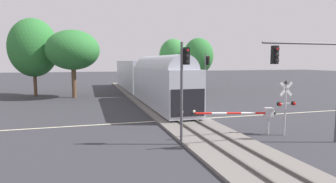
% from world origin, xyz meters
% --- Properties ---
extents(ground_plane, '(220.00, 220.00, 0.00)m').
position_xyz_m(ground_plane, '(0.00, 0.00, 0.00)').
color(ground_plane, '#333338').
extents(road_centre_stripe, '(44.00, 0.20, 0.01)m').
position_xyz_m(road_centre_stripe, '(0.00, 0.00, 0.00)').
color(road_centre_stripe, beige).
rests_on(road_centre_stripe, ground).
extents(railway_track, '(4.40, 80.00, 0.32)m').
position_xyz_m(railway_track, '(0.00, 0.00, 0.10)').
color(railway_track, slate).
rests_on(railway_track, ground).
extents(commuter_train, '(3.04, 37.69, 5.16)m').
position_xyz_m(commuter_train, '(0.00, 15.65, 2.79)').
color(commuter_train, '#B2B7C1').
rests_on(commuter_train, railway_track).
extents(crossing_gate_near, '(5.82, 0.40, 1.80)m').
position_xyz_m(crossing_gate_near, '(3.54, -6.07, 1.42)').
color(crossing_gate_near, '#B7B7BC').
rests_on(crossing_gate_near, ground).
extents(crossing_signal_mast, '(1.36, 0.44, 3.67)m').
position_xyz_m(crossing_signal_mast, '(5.05, -6.64, 2.25)').
color(crossing_signal_mast, '#B2B2B7').
rests_on(crossing_signal_mast, ground).
extents(traffic_signal_near_right, '(5.80, 0.38, 6.16)m').
position_xyz_m(traffic_signal_near_right, '(5.41, -8.90, 4.69)').
color(traffic_signal_near_right, '#4C4C51').
rests_on(traffic_signal_near_right, ground).
extents(traffic_signal_median, '(0.53, 0.38, 6.01)m').
position_xyz_m(traffic_signal_median, '(-2.08, -6.72, 4.01)').
color(traffic_signal_median, '#4C4C51').
rests_on(traffic_signal_median, ground).
extents(traffic_signal_far_side, '(0.53, 0.38, 5.76)m').
position_xyz_m(traffic_signal_far_side, '(6.06, 8.55, 3.85)').
color(traffic_signal_far_side, '#4C4C51').
rests_on(traffic_signal_far_side, ground).
extents(pine_left_background, '(6.60, 6.60, 10.76)m').
position_xyz_m(pine_left_background, '(-14.43, 21.16, 6.72)').
color(pine_left_background, brown).
rests_on(pine_left_background, ground).
extents(oak_behind_train, '(6.94, 6.94, 8.98)m').
position_xyz_m(oak_behind_train, '(-9.11, 17.67, 6.33)').
color(oak_behind_train, brown).
rests_on(oak_behind_train, ground).
extents(oak_far_right, '(4.74, 4.74, 8.53)m').
position_xyz_m(oak_far_right, '(9.68, 20.00, 5.67)').
color(oak_far_right, '#4C3828').
rests_on(oak_far_right, ground).
extents(elm_centre_background, '(4.78, 4.78, 8.61)m').
position_xyz_m(elm_centre_background, '(6.74, 24.01, 5.70)').
color(elm_centre_background, brown).
rests_on(elm_centre_background, ground).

